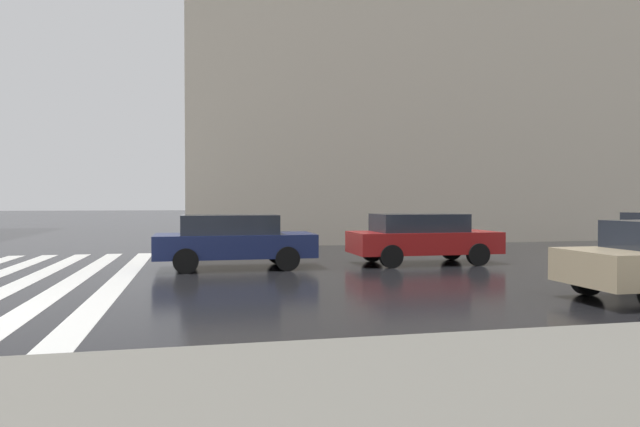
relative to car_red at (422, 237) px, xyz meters
name	(u,v)px	position (x,y,z in m)	size (l,w,h in m)	color
zebra_crossing	(0,282)	(-1.50, 10.38, -0.75)	(13.00, 5.50, 0.01)	silver
haussmann_block_corner	(398,56)	(16.38, -5.35, 9.47)	(18.75, 23.93, 20.88)	beige
car_red	(422,237)	(0.00, 0.00, 0.00)	(1.85, 4.10, 1.41)	maroon
car_navy	(234,240)	(0.00, 5.26, 0.00)	(1.85, 4.10, 1.41)	navy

